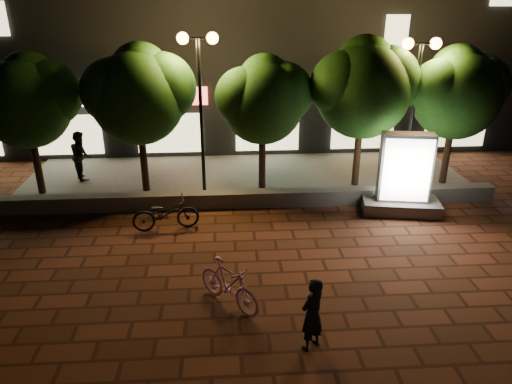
{
  "coord_description": "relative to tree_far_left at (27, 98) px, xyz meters",
  "views": [
    {
      "loc": [
        -0.76,
        -9.79,
        6.27
      ],
      "look_at": [
        0.02,
        1.5,
        1.53
      ],
      "focal_mm": 32.94,
      "sensor_mm": 36.0,
      "label": 1
    }
  ],
  "objects": [
    {
      "name": "ground",
      "position": [
        6.95,
        -5.46,
        -3.29
      ],
      "size": [
        80.0,
        80.0,
        0.0
      ],
      "primitive_type": "plane",
      "color": "#5E2D1D",
      "rests_on": "ground"
    },
    {
      "name": "retaining_wall",
      "position": [
        6.95,
        -1.46,
        -3.04
      ],
      "size": [
        16.0,
        0.45,
        0.5
      ],
      "primitive_type": "cube",
      "color": "slate",
      "rests_on": "ground"
    },
    {
      "name": "sidewalk",
      "position": [
        6.95,
        1.04,
        -3.25
      ],
      "size": [
        16.0,
        5.0,
        0.08
      ],
      "primitive_type": "cube",
      "color": "slate",
      "rests_on": "ground"
    },
    {
      "name": "building_block",
      "position": [
        6.94,
        7.53,
        1.7
      ],
      "size": [
        28.0,
        8.12,
        11.3
      ],
      "color": "black",
      "rests_on": "ground"
    },
    {
      "name": "tree_far_left",
      "position": [
        0.0,
        0.0,
        0.0
      ],
      "size": [
        3.36,
        2.8,
        4.63
      ],
      "color": "black",
      "rests_on": "sidewalk"
    },
    {
      "name": "tree_left",
      "position": [
        3.5,
        0.0,
        0.15
      ],
      "size": [
        3.6,
        3.0,
        4.89
      ],
      "color": "black",
      "rests_on": "sidewalk"
    },
    {
      "name": "tree_mid",
      "position": [
        7.5,
        -0.0,
        -0.08
      ],
      "size": [
        3.24,
        2.7,
        4.5
      ],
      "color": "black",
      "rests_on": "sidewalk"
    },
    {
      "name": "tree_right",
      "position": [
        10.8,
        0.0,
        0.27
      ],
      "size": [
        3.72,
        3.1,
        5.07
      ],
      "color": "black",
      "rests_on": "sidewalk"
    },
    {
      "name": "tree_far_right",
      "position": [
        14.0,
        0.0,
        0.08
      ],
      "size": [
        3.48,
        2.9,
        4.76
      ],
      "color": "black",
      "rests_on": "sidewalk"
    },
    {
      "name": "street_lamp_left",
      "position": [
        5.45,
        -0.26,
        0.74
      ],
      "size": [
        1.26,
        0.36,
        5.18
      ],
      "color": "black",
      "rests_on": "sidewalk"
    },
    {
      "name": "street_lamp_right",
      "position": [
        12.45,
        -0.26,
        0.6
      ],
      "size": [
        1.26,
        0.36,
        4.98
      ],
      "color": "black",
      "rests_on": "sidewalk"
    },
    {
      "name": "ad_kiosk",
      "position": [
        11.63,
        -2.19,
        -2.27
      ],
      "size": [
        2.5,
        1.55,
        2.53
      ],
      "color": "slate",
      "rests_on": "ground"
    },
    {
      "name": "scooter_pink",
      "position": [
        6.19,
        -6.7,
        -2.75
      ],
      "size": [
        1.58,
        1.67,
        1.08
      ],
      "primitive_type": "imported",
      "rotation": [
        0.0,
        0.0,
        0.73
      ],
      "color": "#D289B6",
      "rests_on": "ground"
    },
    {
      "name": "rider",
      "position": [
        7.73,
        -8.13,
        -2.53
      ],
      "size": [
        0.66,
        0.63,
        1.53
      ],
      "primitive_type": "imported",
      "rotation": [
        0.0,
        0.0,
        3.81
      ],
      "color": "black",
      "rests_on": "ground"
    },
    {
      "name": "scooter_parked",
      "position": [
        4.44,
        -2.93,
        -2.79
      ],
      "size": [
        1.97,
        0.93,
        1.0
      ],
      "primitive_type": "imported",
      "rotation": [
        0.0,
        0.0,
        1.72
      ],
      "color": "black",
      "rests_on": "ground"
    },
    {
      "name": "pedestrian",
      "position": [
        1.01,
        1.22,
        -2.33
      ],
      "size": [
        1.0,
        1.07,
        1.77
      ],
      "primitive_type": "imported",
      "rotation": [
        0.0,
        0.0,
        2.06
      ],
      "color": "black",
      "rests_on": "sidewalk"
    }
  ]
}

